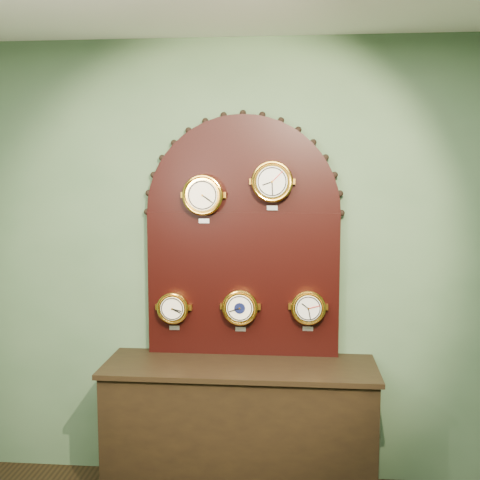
# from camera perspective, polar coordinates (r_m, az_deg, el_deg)

# --- Properties ---
(wall_back) EXTENTS (4.00, 0.00, 4.00)m
(wall_back) POSITION_cam_1_polar(r_m,az_deg,el_deg) (3.77, 0.34, -2.30)
(wall_back) COLOR #486645
(wall_back) RESTS_ON ground
(shop_counter) EXTENTS (1.60, 0.50, 0.80)m
(shop_counter) POSITION_cam_1_polar(r_m,az_deg,el_deg) (3.79, -0.03, -18.04)
(shop_counter) COLOR black
(shop_counter) RESTS_ON ground_plane
(display_board) EXTENTS (1.26, 0.06, 1.53)m
(display_board) POSITION_cam_1_polar(r_m,az_deg,el_deg) (3.69, 0.28, 1.06)
(display_board) COLOR black
(display_board) RESTS_ON shop_counter
(roman_clock) EXTENTS (0.25, 0.08, 0.30)m
(roman_clock) POSITION_cam_1_polar(r_m,az_deg,el_deg) (3.64, -3.57, 4.33)
(roman_clock) COLOR gold
(roman_clock) RESTS_ON display_board
(arabic_clock) EXTENTS (0.25, 0.08, 0.30)m
(arabic_clock) POSITION_cam_1_polar(r_m,az_deg,el_deg) (3.59, 3.11, 5.63)
(arabic_clock) COLOR gold
(arabic_clock) RESTS_ON display_board
(hygrometer) EXTENTS (0.20, 0.08, 0.25)m
(hygrometer) POSITION_cam_1_polar(r_m,az_deg,el_deg) (3.76, -6.44, -6.48)
(hygrometer) COLOR gold
(hygrometer) RESTS_ON display_board
(barometer) EXTENTS (0.22, 0.08, 0.27)m
(barometer) POSITION_cam_1_polar(r_m,az_deg,el_deg) (3.70, 0.01, -6.47)
(barometer) COLOR gold
(barometer) RESTS_ON display_board
(tide_clock) EXTENTS (0.21, 0.08, 0.26)m
(tide_clock) POSITION_cam_1_polar(r_m,az_deg,el_deg) (3.69, 6.58, -6.44)
(tide_clock) COLOR gold
(tide_clock) RESTS_ON display_board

